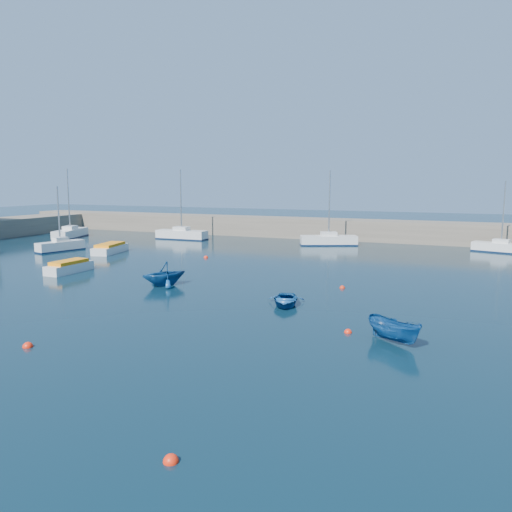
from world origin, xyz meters
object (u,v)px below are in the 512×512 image
at_px(sailboat_3, 60,246).
at_px(dinghy_center, 285,300).
at_px(motorboat_1, 69,267).
at_px(sailboat_6, 329,240).
at_px(motorboat_2, 110,248).
at_px(sailboat_4, 70,233).
at_px(dinghy_right, 394,331).
at_px(sailboat_5, 182,234).
at_px(sailboat_7, 501,247).
at_px(dinghy_left, 164,274).

bearing_deg(sailboat_3, dinghy_center, -8.10).
bearing_deg(motorboat_1, sailboat_6, 60.83).
xyz_separation_m(sailboat_3, motorboat_2, (5.91, 0.98, -0.11)).
bearing_deg(sailboat_4, dinghy_right, -49.46).
xyz_separation_m(sailboat_6, dinghy_center, (5.07, -29.59, -0.30)).
height_order(sailboat_5, dinghy_center, sailboat_5).
bearing_deg(sailboat_3, dinghy_right, -10.27).
relative_size(sailboat_5, dinghy_right, 2.96).
bearing_deg(sailboat_6, sailboat_4, 75.72).
bearing_deg(sailboat_3, sailboat_6, 47.80).
relative_size(sailboat_7, dinghy_right, 2.48).
distance_m(sailboat_5, dinghy_center, 37.20).
distance_m(sailboat_6, dinghy_right, 36.47).
relative_size(sailboat_7, dinghy_center, 2.40).
relative_size(sailboat_6, sailboat_7, 1.16).
xyz_separation_m(sailboat_3, sailboat_5, (6.22, 14.94, 0.06)).
bearing_deg(sailboat_6, motorboat_2, 103.98).
bearing_deg(dinghy_right, motorboat_1, 106.77).
xyz_separation_m(sailboat_7, dinghy_right, (-6.38, -35.49, 0.02)).
distance_m(sailboat_6, dinghy_center, 30.02).
height_order(sailboat_4, dinghy_left, sailboat_4).
height_order(sailboat_4, sailboat_5, sailboat_4).
bearing_deg(sailboat_7, motorboat_1, 144.53).
bearing_deg(dinghy_left, sailboat_7, 81.96).
height_order(sailboat_5, sailboat_7, sailboat_5).
bearing_deg(sailboat_5, dinghy_right, -137.48).
xyz_separation_m(motorboat_1, dinghy_center, (20.38, -3.46, -0.16)).
height_order(sailboat_4, motorboat_1, sailboat_4).
relative_size(motorboat_2, dinghy_left, 1.60).
relative_size(sailboat_5, dinghy_left, 2.71).
relative_size(dinghy_center, dinghy_left, 0.95).
bearing_deg(sailboat_7, sailboat_3, 127.46).
xyz_separation_m(sailboat_6, motorboat_1, (-15.30, -26.13, -0.15)).
distance_m(sailboat_5, motorboat_2, 13.96).
xyz_separation_m(sailboat_6, motorboat_2, (-19.70, -15.51, -0.14)).
relative_size(sailboat_3, sailboat_6, 0.80).
bearing_deg(motorboat_1, sailboat_7, 39.98).
bearing_deg(sailboat_5, dinghy_left, -152.49).
bearing_deg(sailboat_7, dinghy_right, -174.45).
height_order(motorboat_2, dinghy_center, motorboat_2).
bearing_deg(dinghy_center, sailboat_6, 84.18).
xyz_separation_m(sailboat_4, motorboat_1, (18.78, -20.15, -0.16)).
distance_m(sailboat_4, sailboat_5, 15.35).
relative_size(sailboat_6, dinghy_right, 2.88).
bearing_deg(dinghy_left, dinghy_center, 19.82).
height_order(sailboat_5, motorboat_1, sailboat_5).
bearing_deg(sailboat_3, motorboat_2, 24.46).
height_order(sailboat_3, dinghy_center, sailboat_3).
relative_size(sailboat_6, motorboat_1, 2.07).
xyz_separation_m(motorboat_2, dinghy_center, (24.77, -14.08, -0.17)).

